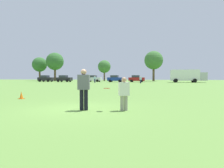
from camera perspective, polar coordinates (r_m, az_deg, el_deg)
name	(u,v)px	position (r m, az deg, el deg)	size (l,w,h in m)	color
ground_plane	(78,109)	(9.38, -9.53, -6.93)	(168.01, 168.01, 0.00)	#608C3D
player_thrower	(84,87)	(8.90, -7.96, -0.86)	(0.53, 0.34, 1.79)	black
player_defender	(124,92)	(8.75, 3.38, -2.26)	(0.50, 0.38, 1.44)	gray
frisbee	(107,88)	(8.67, -1.49, -1.22)	(0.27, 0.27, 0.05)	#E54C33
traffic_cone	(21,95)	(14.64, -24.14, -2.93)	(0.32, 0.32, 0.48)	#D8590C
parked_car_near_left	(46,78)	(60.25, -18.18, 1.49)	(4.30, 2.41, 1.82)	black
parked_car_mid_left	(64,79)	(57.05, -13.33, 1.51)	(4.30, 2.41, 1.82)	black
parked_car_center	(93,78)	(56.84, -5.23, 1.55)	(4.30, 2.41, 1.82)	silver
parked_car_mid_right	(115,79)	(54.18, 0.92, 1.54)	(4.30, 2.41, 1.82)	navy
parked_car_near_right	(136,79)	(54.13, 6.90, 1.52)	(4.30, 2.41, 1.82)	maroon
box_truck	(187,75)	(53.94, 20.39, 2.28)	(8.63, 3.35, 3.18)	white
bystander_sideline_watcher	(141,79)	(43.84, 8.04, 1.29)	(0.47, 0.46, 1.52)	#1E234C
bystander_far_jogger	(95,79)	(49.10, -4.87, 1.49)	(0.51, 0.51, 1.67)	#1E234C
tree_west_oak	(40,65)	(74.33, -19.69, 5.15)	(4.98, 4.98, 8.09)	brown
tree_west_maple	(55,62)	(69.99, -15.76, 6.11)	(5.76, 5.76, 9.37)	brown
tree_center_elm	(104,67)	(68.09, -2.18, 4.89)	(4.27, 4.27, 6.94)	brown
tree_east_birch	(154,60)	(68.17, 11.63, 6.53)	(6.05, 6.05, 9.84)	brown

